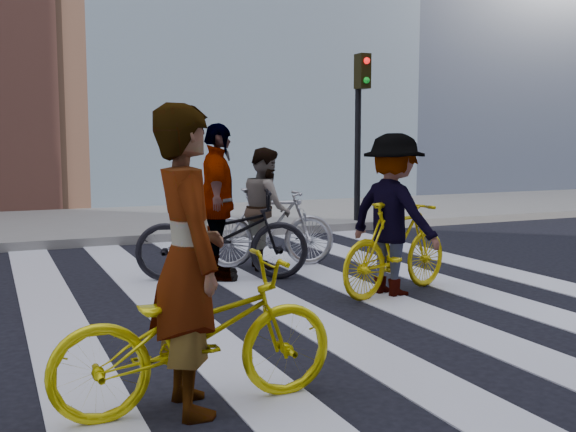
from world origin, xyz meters
TOP-DOWN VIEW (x-y plane):
  - ground at (0.00, 0.00)m, footprint 100.00×100.00m
  - sidewalk_far at (0.00, 7.50)m, footprint 100.00×5.00m
  - zebra_crosswalk at (0.00, 0.00)m, footprint 8.25×10.00m
  - traffic_signal at (4.40, 5.32)m, footprint 0.22×0.42m
  - bike_yellow_left at (-1.02, -2.00)m, footprint 1.82×0.65m
  - bike_silver_mid at (1.26, 2.28)m, footprint 1.85×0.86m
  - bike_yellow_right at (1.91, 0.22)m, footprint 1.78×0.98m
  - bike_dark_rear at (0.40, 1.72)m, footprint 2.21×1.34m
  - rider_left at (-1.07, -2.00)m, footprint 0.46×0.70m
  - rider_mid at (1.21, 2.28)m, footprint 0.75×0.89m
  - rider_right at (1.86, 0.22)m, footprint 0.97×1.29m
  - rider_rear at (0.35, 1.72)m, footprint 0.79×1.20m

SIDE VIEW (x-z plane):
  - ground at x=0.00m, z-range 0.00..0.00m
  - zebra_crosswalk at x=0.00m, z-range 0.00..0.01m
  - sidewalk_far at x=0.00m, z-range 0.00..0.15m
  - bike_yellow_left at x=-1.02m, z-range 0.00..0.95m
  - bike_yellow_right at x=1.91m, z-range 0.00..1.03m
  - bike_silver_mid at x=1.26m, z-range 0.00..1.07m
  - bike_dark_rear at x=0.40m, z-range 0.00..1.10m
  - rider_mid at x=1.21m, z-range 0.00..1.60m
  - rider_right at x=1.86m, z-range 0.00..1.77m
  - rider_rear at x=0.35m, z-range 0.00..1.90m
  - rider_left at x=-1.07m, z-range 0.00..1.91m
  - traffic_signal at x=4.40m, z-range 0.62..3.94m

